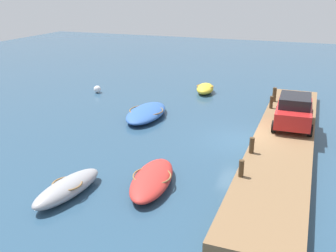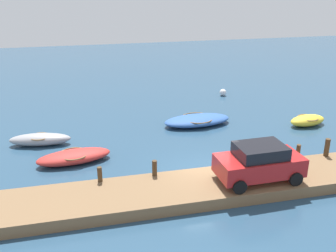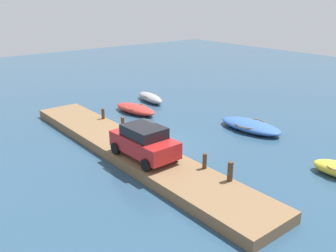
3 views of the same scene
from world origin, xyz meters
The scene contains 10 objects.
ground_plane centered at (0.00, 0.00, 0.00)m, with size 84.00×84.00×0.00m, color navy.
dock_platform centered at (0.00, -2.01, 0.27)m, with size 20.07×2.97×0.55m, color brown.
rowboat_grey centered at (-8.33, 5.53, 0.36)m, with size 3.69×1.61×0.70m.
motorboat_blue centered at (1.72, 6.57, 0.33)m, with size 4.70×2.40×0.63m.
rowboat_red centered at (-6.43, 2.69, 0.33)m, with size 4.10×2.10×0.65m.
mooring_post_west centered at (-5.27, -0.77, 0.91)m, with size 0.22×0.22×0.72m, color #47331E.
mooring_post_mid_west centered at (-2.72, -0.77, 0.93)m, with size 0.23×0.23×0.76m, color #47331E.
mooring_post_mid_east centered at (4.79, -0.77, 0.94)m, with size 0.21×0.21×0.79m, color #47331E.
mooring_post_east centered at (6.45, -0.77, 1.02)m, with size 0.26×0.26×0.95m, color #47331E.
parked_car centered at (1.83, -2.30, 1.44)m, with size 3.94×2.15×1.74m.
Camera 3 is at (16.50, -12.54, 8.61)m, focal length 39.39 mm.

